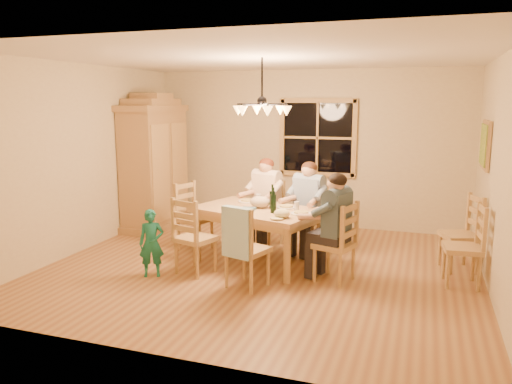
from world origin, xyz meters
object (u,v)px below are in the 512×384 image
(chair_near_right, at_px, (248,262))
(chair_end_left, at_px, (195,229))
(dining_table, at_px, (258,216))
(chair_spare_front, at_px, (461,260))
(chair_near_left, at_px, (196,250))
(chandelier, at_px, (262,109))
(wine_bottle_b, at_px, (273,200))
(adult_slate_man, at_px, (335,214))
(wine_bottle_a, at_px, (272,197))
(chair_far_right, at_px, (308,233))
(adult_woman, at_px, (266,191))
(chair_spare_back, at_px, (459,247))
(chair_end_right, at_px, (334,257))
(adult_plaid_man, at_px, (308,196))
(child, at_px, (152,243))
(armoire, at_px, (155,167))
(chair_far_left, at_px, (266,226))

(chair_near_right, height_order, chair_end_left, same)
(dining_table, xyz_separation_m, chair_spare_front, (2.55, 0.01, -0.35))
(chair_near_left, height_order, chair_near_right, same)
(chandelier, xyz_separation_m, chair_spare_front, (2.45, 0.16, -1.77))
(chair_near_left, bearing_deg, wine_bottle_b, 43.01)
(chair_near_right, bearing_deg, wine_bottle_b, 98.11)
(chandelier, bearing_deg, chair_near_right, -85.22)
(dining_table, bearing_deg, chandelier, -55.21)
(adult_slate_man, bearing_deg, wine_bottle_a, 84.84)
(chair_far_right, relative_size, chair_near_left, 1.00)
(chair_far_right, bearing_deg, chair_near_right, 93.37)
(chair_near_right, bearing_deg, wine_bottle_a, 105.41)
(chandelier, relative_size, chair_far_right, 0.78)
(chair_near_left, xyz_separation_m, adult_woman, (0.46, 1.49, 0.54))
(chandelier, bearing_deg, wine_bottle_b, -13.04)
(chandelier, distance_m, chair_spare_back, 3.12)
(chair_end_right, distance_m, chair_spare_back, 1.73)
(dining_table, xyz_separation_m, wine_bottle_a, (0.19, 0.03, 0.27))
(chair_spare_front, bearing_deg, dining_table, 84.40)
(adult_plaid_man, xyz_separation_m, child, (-1.63, -1.56, -0.41))
(chair_spare_back, bearing_deg, chair_far_right, 67.32)
(chair_spare_front, distance_m, chair_spare_back, 0.59)
(armoire, height_order, chair_far_right, armoire)
(armoire, distance_m, dining_table, 2.70)
(dining_table, bearing_deg, chair_end_right, -17.18)
(chair_spare_back, bearing_deg, chair_end_left, 72.82)
(chair_spare_front, bearing_deg, child, 98.33)
(chair_end_left, distance_m, chair_spare_back, 3.66)
(child, distance_m, chair_spare_front, 3.76)
(armoire, xyz_separation_m, chair_spare_front, (4.87, -1.32, -0.75))
(chair_near_right, distance_m, chair_end_right, 1.07)
(armoire, height_order, dining_table, armoire)
(chair_end_right, bearing_deg, chair_near_right, 136.74)
(chair_end_right, xyz_separation_m, wine_bottle_a, (-0.90, 0.37, 0.62))
(armoire, distance_m, chair_end_right, 3.87)
(chair_near_left, relative_size, adult_plaid_man, 1.13)
(chair_end_right, height_order, adult_slate_man, adult_slate_man)
(chair_near_left, bearing_deg, chair_near_right, -0.00)
(chair_end_left, xyz_separation_m, adult_woman, (0.93, 0.53, 0.54))
(adult_woman, xyz_separation_m, wine_bottle_b, (0.44, -1.06, 0.08))
(adult_woman, bearing_deg, wine_bottle_a, 130.29)
(armoire, xyz_separation_m, dining_table, (2.32, -1.33, -0.40))
(chair_end_right, xyz_separation_m, wine_bottle_b, (-0.82, 0.15, 0.62))
(dining_table, height_order, wine_bottle_b, wine_bottle_b)
(armoire, distance_m, chair_near_left, 2.69)
(chair_end_left, bearing_deg, chandelier, 85.02)
(chair_end_right, height_order, wine_bottle_b, wine_bottle_b)
(chair_far_left, distance_m, child, 2.01)
(armoire, height_order, chair_spare_back, armoire)
(chair_near_right, distance_m, adult_plaid_man, 1.65)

